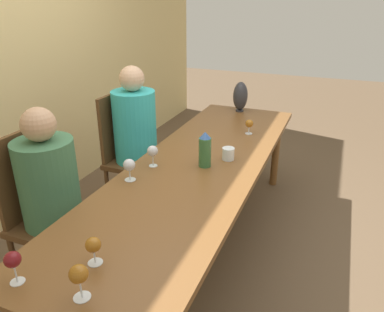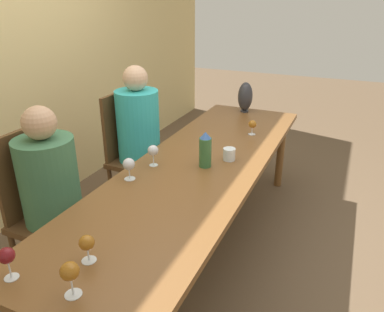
{
  "view_description": "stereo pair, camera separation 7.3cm",
  "coord_description": "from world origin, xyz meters",
  "px_view_note": "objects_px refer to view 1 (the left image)",
  "views": [
    {
      "loc": [
        -2.11,
        -0.81,
        1.77
      ],
      "look_at": [
        -0.1,
        0.0,
        0.83
      ],
      "focal_mm": 35.0,
      "sensor_mm": 36.0,
      "label": 1
    },
    {
      "loc": [
        -2.08,
        -0.88,
        1.77
      ],
      "look_at": [
        -0.1,
        0.0,
        0.83
      ],
      "focal_mm": 35.0,
      "sensor_mm": 36.0,
      "label": 2
    }
  ],
  "objects_px": {
    "chair_far": "(128,151)",
    "person_far": "(137,138)",
    "chair_near": "(43,210)",
    "wine_glass_5": "(129,166)",
    "wine_glass_1": "(153,151)",
    "wine_glass_2": "(249,124)",
    "wine_glass_4": "(13,260)",
    "wine_glass_0": "(79,275)",
    "water_tumbler": "(228,154)",
    "wine_glass_3": "(93,246)",
    "person_near": "(53,198)",
    "water_bottle": "(205,150)",
    "vase": "(240,96)"
  },
  "relations": [
    {
      "from": "wine_glass_2",
      "to": "person_far",
      "type": "distance_m",
      "value": 0.92
    },
    {
      "from": "wine_glass_2",
      "to": "wine_glass_3",
      "type": "height_order",
      "value": "wine_glass_3"
    },
    {
      "from": "chair_near",
      "to": "water_bottle",
      "type": "bearing_deg",
      "value": -54.13
    },
    {
      "from": "water_tumbler",
      "to": "chair_far",
      "type": "distance_m",
      "value": 1.0
    },
    {
      "from": "wine_glass_5",
      "to": "person_far",
      "type": "height_order",
      "value": "person_far"
    },
    {
      "from": "water_tumbler",
      "to": "chair_near",
      "type": "distance_m",
      "value": 1.24
    },
    {
      "from": "wine_glass_3",
      "to": "wine_glass_2",
      "type": "bearing_deg",
      "value": -6.6
    },
    {
      "from": "chair_far",
      "to": "person_far",
      "type": "distance_m",
      "value": 0.17
    },
    {
      "from": "water_tumbler",
      "to": "vase",
      "type": "bearing_deg",
      "value": 11.53
    },
    {
      "from": "water_tumbler",
      "to": "person_near",
      "type": "bearing_deg",
      "value": 131.91
    },
    {
      "from": "water_tumbler",
      "to": "wine_glass_5",
      "type": "xyz_separation_m",
      "value": [
        -0.52,
        0.46,
        0.05
      ]
    },
    {
      "from": "vase",
      "to": "wine_glass_2",
      "type": "height_order",
      "value": "vase"
    },
    {
      "from": "water_bottle",
      "to": "chair_near",
      "type": "height_order",
      "value": "chair_near"
    },
    {
      "from": "wine_glass_0",
      "to": "wine_glass_1",
      "type": "height_order",
      "value": "wine_glass_0"
    },
    {
      "from": "chair_near",
      "to": "person_far",
      "type": "xyz_separation_m",
      "value": [
        1.01,
        -0.09,
        0.14
      ]
    },
    {
      "from": "wine_glass_0",
      "to": "wine_glass_4",
      "type": "height_order",
      "value": "wine_glass_0"
    },
    {
      "from": "wine_glass_0",
      "to": "wine_glass_1",
      "type": "relative_size",
      "value": 1.03
    },
    {
      "from": "wine_glass_2",
      "to": "wine_glass_5",
      "type": "bearing_deg",
      "value": 156.52
    },
    {
      "from": "wine_glass_3",
      "to": "person_far",
      "type": "distance_m",
      "value": 1.63
    },
    {
      "from": "vase",
      "to": "wine_glass_0",
      "type": "relative_size",
      "value": 1.93
    },
    {
      "from": "wine_glass_1",
      "to": "chair_near",
      "type": "xyz_separation_m",
      "value": [
        -0.48,
        0.52,
        -0.29
      ]
    },
    {
      "from": "person_near",
      "to": "person_far",
      "type": "xyz_separation_m",
      "value": [
        1.01,
        0.0,
        0.03
      ]
    },
    {
      "from": "wine_glass_1",
      "to": "wine_glass_4",
      "type": "relative_size",
      "value": 1.0
    },
    {
      "from": "wine_glass_0",
      "to": "chair_near",
      "type": "xyz_separation_m",
      "value": [
        0.66,
        0.81,
        -0.29
      ]
    },
    {
      "from": "chair_far",
      "to": "water_bottle",
      "type": "bearing_deg",
      "value": -115.88
    },
    {
      "from": "wine_glass_3",
      "to": "wine_glass_5",
      "type": "relative_size",
      "value": 0.92
    },
    {
      "from": "wine_glass_3",
      "to": "chair_near",
      "type": "xyz_separation_m",
      "value": [
        0.47,
        0.74,
        -0.27
      ]
    },
    {
      "from": "wine_glass_4",
      "to": "person_far",
      "type": "distance_m",
      "value": 1.76
    },
    {
      "from": "chair_near",
      "to": "chair_far",
      "type": "bearing_deg",
      "value": 0.0
    },
    {
      "from": "chair_far",
      "to": "person_near",
      "type": "height_order",
      "value": "person_near"
    },
    {
      "from": "wine_glass_4",
      "to": "wine_glass_3",
      "type": "bearing_deg",
      "value": -45.61
    },
    {
      "from": "vase",
      "to": "wine_glass_4",
      "type": "xyz_separation_m",
      "value": [
        -2.59,
        0.19,
        -0.04
      ]
    },
    {
      "from": "chair_far",
      "to": "person_far",
      "type": "bearing_deg",
      "value": -90.0
    },
    {
      "from": "vase",
      "to": "wine_glass_0",
      "type": "xyz_separation_m",
      "value": [
        -2.56,
        -0.1,
        -0.04
      ]
    },
    {
      "from": "chair_near",
      "to": "person_far",
      "type": "distance_m",
      "value": 1.02
    },
    {
      "from": "chair_far",
      "to": "wine_glass_3",
      "type": "bearing_deg",
      "value": -153.39
    },
    {
      "from": "water_bottle",
      "to": "water_tumbler",
      "type": "relative_size",
      "value": 2.85
    },
    {
      "from": "wine_glass_3",
      "to": "wine_glass_4",
      "type": "bearing_deg",
      "value": 134.39
    },
    {
      "from": "wine_glass_3",
      "to": "wine_glass_5",
      "type": "xyz_separation_m",
      "value": [
        0.72,
        0.26,
        0.01
      ]
    },
    {
      "from": "wine_glass_2",
      "to": "wine_glass_4",
      "type": "bearing_deg",
      "value": 168.1
    },
    {
      "from": "wine_glass_5",
      "to": "wine_glass_1",
      "type": "bearing_deg",
      "value": -8.72
    },
    {
      "from": "wine_glass_3",
      "to": "chair_far",
      "type": "distance_m",
      "value": 1.68
    },
    {
      "from": "wine_glass_0",
      "to": "chair_far",
      "type": "xyz_separation_m",
      "value": [
        1.67,
        0.81,
        -0.29
      ]
    },
    {
      "from": "water_bottle",
      "to": "wine_glass_5",
      "type": "relative_size",
      "value": 1.74
    },
    {
      "from": "wine_glass_3",
      "to": "wine_glass_4",
      "type": "relative_size",
      "value": 0.88
    },
    {
      "from": "water_tumbler",
      "to": "wine_glass_3",
      "type": "distance_m",
      "value": 1.26
    },
    {
      "from": "wine_glass_2",
      "to": "wine_glass_4",
      "type": "distance_m",
      "value": 2.05
    },
    {
      "from": "water_bottle",
      "to": "person_near",
      "type": "relative_size",
      "value": 0.2
    },
    {
      "from": "wine_glass_0",
      "to": "person_near",
      "type": "distance_m",
      "value": 0.99
    },
    {
      "from": "wine_glass_0",
      "to": "person_near",
      "type": "height_order",
      "value": "person_near"
    }
  ]
}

